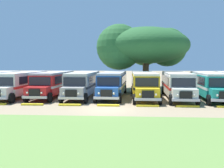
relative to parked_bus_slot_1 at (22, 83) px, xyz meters
name	(u,v)px	position (x,y,z in m)	size (l,w,h in m)	color
ground_plane	(107,109)	(10.45, -7.41, -1.58)	(220.00, 220.00, 0.00)	#937F60
foreground_grass_strip	(92,139)	(10.45, -15.71, -1.58)	(80.00, 11.15, 0.01)	olive
parked_bus_slot_1	(22,83)	(0.00, 0.00, 0.00)	(2.92, 10.87, 2.82)	silver
parked_bus_slot_2	(54,83)	(3.45, 0.71, 0.00)	(2.83, 10.86, 2.82)	red
parked_bus_slot_3	(83,83)	(7.02, 0.40, 0.00)	(2.81, 10.86, 2.82)	#9E9993
parked_bus_slot_4	(113,83)	(10.44, 0.69, 0.00)	(3.06, 10.89, 2.82)	#23519E
parked_bus_slot_5	(144,83)	(13.94, 0.11, 0.00)	(2.76, 10.85, 2.82)	yellow
parked_bus_slot_6	(177,84)	(17.54, -0.10, 0.00)	(3.10, 10.89, 2.82)	silver
parked_bus_slot_7	(209,84)	(21.05, -0.04, 0.00)	(3.26, 10.92, 2.82)	teal
curb_wheelstop_2	(32,104)	(3.45, -5.88, -1.51)	(2.00, 0.36, 0.15)	yellow
curb_wheelstop_3	(70,105)	(6.95, -5.88, -1.51)	(2.00, 0.36, 0.15)	yellow
curb_wheelstop_4	(108,105)	(10.45, -5.88, -1.51)	(2.00, 0.36, 0.15)	yellow
curb_wheelstop_5	(147,106)	(13.94, -5.88, -1.51)	(2.00, 0.36, 0.15)	yellow
curb_wheelstop_6	(188,106)	(17.44, -5.88, -1.51)	(2.00, 0.36, 0.15)	yellow
broad_shade_tree	(144,46)	(14.41, 9.55, 4.74)	(13.37, 12.70, 9.39)	brown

